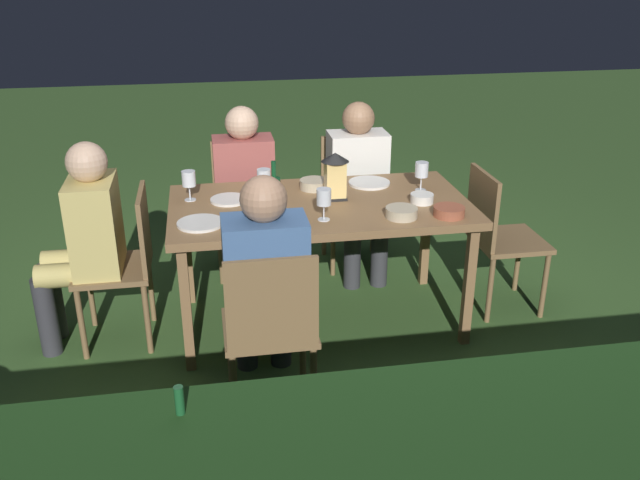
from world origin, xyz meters
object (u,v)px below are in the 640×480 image
person_in_mustard (84,237)px  bowl_dip (314,184)px  bowl_bread (401,212)px  wine_glass_b (264,178)px  person_in_rust (245,188)px  ice_bucket (170,463)px  person_in_blue (265,277)px  dining_table (320,213)px  wine_glass_c (189,180)px  bowl_salad (449,211)px  person_in_cream (359,182)px  chair_side_right_b (270,326)px  plate_a (201,223)px  chair_side_left_b (244,200)px  lantern_centerpiece (335,173)px  wine_glass_d (324,199)px  chair_head_far (126,260)px  chair_head_near (498,234)px  plate_b (369,183)px  wine_glass_a (422,171)px  chair_side_left_a (352,194)px  bowl_olives (422,198)px  plate_c (229,200)px  green_bottle_on_table (274,195)px

person_in_mustard → bowl_dip: size_ratio=6.80×
bowl_bread → wine_glass_b: bearing=-31.8°
person_in_rust → wine_glass_b: size_ratio=6.80×
ice_bucket → bowl_dip: bearing=-109.3°
person_in_blue → bowl_bread: (-0.75, -0.35, 0.14)m
dining_table → ice_bucket: bearing=68.7°
wine_glass_c → bowl_salad: size_ratio=1.03×
person_in_cream → chair_side_right_b: size_ratio=1.32×
dining_table → person_in_cream: person_in_cream is taller
wine_glass_c → plate_a: 0.40m
chair_side_left_b → bowl_dip: 0.76m
plate_a → bowl_dip: size_ratio=1.42×
lantern_centerpiece → wine_glass_d: size_ratio=1.57×
chair_side_right_b → person_in_blue: (-0.00, -0.20, 0.15)m
person_in_blue → chair_head_far: size_ratio=1.32×
chair_head_near → plate_b: (0.73, -0.27, 0.27)m
bowl_salad → ice_bucket: ice_bucket is taller
chair_head_far → wine_glass_a: bearing=-176.4°
person_in_mustard → chair_head_near: bearing=-180.0°
chair_side_left_b → chair_side_right_b: bearing=90.0°
wine_glass_b → chair_side_left_a: bearing=-133.3°
chair_side_left_b → bowl_dip: size_ratio=5.14×
wine_glass_d → bowl_olives: (-0.58, -0.16, -0.09)m
bowl_bread → person_in_cream: bearing=-89.4°
chair_head_far → person_in_blue: bearing=137.6°
plate_c → green_bottle_on_table: bearing=133.2°
chair_side_left_a → person_in_blue: 1.66m
green_bottle_on_table → ice_bucket: size_ratio=0.84×
chair_head_near → bowl_bread: (0.69, 0.29, 0.29)m
chair_head_near → chair_side_left_b: (1.45, -0.84, 0.00)m
person_in_cream → plate_c: bearing=31.3°
chair_side_right_b → bowl_olives: bearing=-141.3°
chair_head_far → wine_glass_c: 0.55m
lantern_centerpiece → wine_glass_a: lantern_centerpiece is taller
person_in_rust → plate_b: 0.82m
bowl_olives → ice_bucket: bearing=54.7°
person_in_cream → person_in_blue: bearing=59.9°
person_in_rust → plate_a: 0.91m
wine_glass_c → bowl_bread: 1.18m
person_in_blue → chair_side_left_b: 1.49m
chair_side_left_b → chair_head_far: size_ratio=1.00×
person_in_cream → green_bottle_on_table: 1.02m
wine_glass_b → ice_bucket: size_ratio=0.49×
dining_table → plate_c: plate_c is taller
ice_bucket → plate_c: bearing=-97.4°
bowl_salad → chair_side_left_b: bearing=-48.9°
dining_table → plate_a: plate_a is taller
plate_a → bowl_salad: (-1.29, 0.10, 0.02)m
chair_side_left_b → plate_c: 0.78m
person_in_cream → plate_c: person_in_cream is taller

